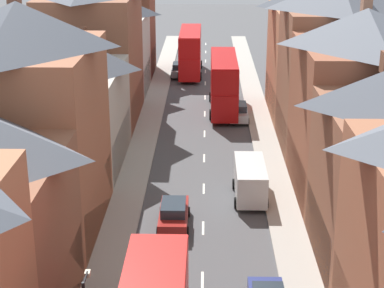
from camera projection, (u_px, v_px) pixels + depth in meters
pavement_left at (142, 148)px, 52.29m from camera, size 2.20×104.00×0.14m
pavement_right at (267, 149)px, 52.07m from camera, size 2.20×104.00×0.14m
centre_line_dashes at (204, 158)px, 50.32m from camera, size 0.14×97.80×0.01m
terrace_row_left at (44, 110)px, 40.60m from camera, size 8.00×80.19×14.47m
double_decker_bus_mid_street at (224, 83)px, 61.73m from camera, size 2.74×10.80×5.30m
double_decker_bus_far_approaching at (190, 51)px, 76.09m from camera, size 2.74×10.80×5.30m
car_near_silver at (174, 214)px, 38.96m from camera, size 1.90×4.44×1.66m
car_mid_black at (179, 70)px, 75.85m from camera, size 1.90×4.45×1.64m
car_parked_left_b at (238, 112)px, 59.44m from camera, size 1.90×4.44×1.65m
delivery_van at (250, 180)px, 42.76m from camera, size 2.20×5.20×2.41m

